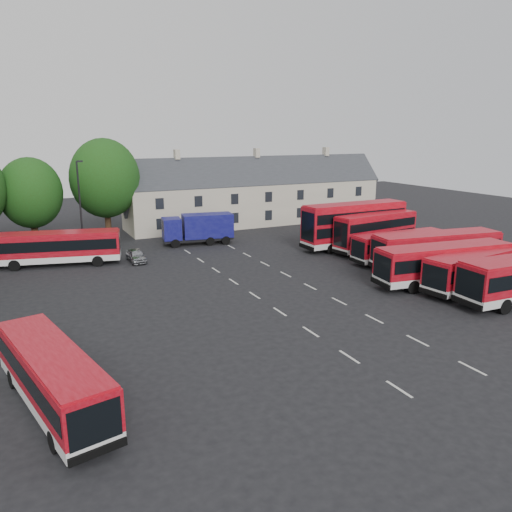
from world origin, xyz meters
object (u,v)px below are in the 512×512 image
object	(u,v)px
bus_dd_south	(375,230)
lamppost	(81,207)
box_truck	(199,227)
bus_west	(53,374)
silver_car	(136,255)

from	to	relation	value
bus_dd_south	lamppost	distance (m)	29.76
lamppost	box_truck	bearing A→B (deg)	2.57
bus_west	lamppost	world-z (taller)	lamppost
box_truck	lamppost	distance (m)	12.73
box_truck	lamppost	size ratio (longest dim) A/B	0.84
bus_dd_south	box_truck	world-z (taller)	bus_dd_south
bus_dd_south	silver_car	size ratio (longest dim) A/B	2.73
bus_dd_south	box_truck	bearing A→B (deg)	136.27
bus_dd_south	silver_car	xyz separation A→B (m)	(-23.35, 6.76, -1.66)
box_truck	bus_west	bearing A→B (deg)	-111.65
box_truck	silver_car	xyz separation A→B (m)	(-8.10, -4.65, -1.26)
bus_dd_south	silver_car	distance (m)	24.37
bus_west	silver_car	bearing A→B (deg)	-33.02
box_truck	bus_dd_south	bearing A→B (deg)	-27.69
bus_dd_south	bus_west	size ratio (longest dim) A/B	0.96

